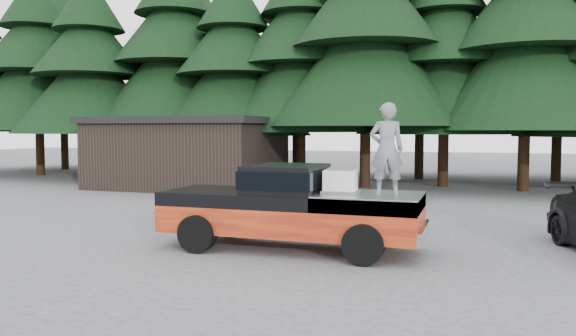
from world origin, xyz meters
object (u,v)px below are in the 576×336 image
(utility_building, at_px, (189,152))
(man_on_bed, at_px, (387,149))
(pickup_truck, at_px, (291,220))
(air_compressor, at_px, (340,182))

(utility_building, bearing_deg, man_on_bed, -47.21)
(man_on_bed, bearing_deg, pickup_truck, -20.00)
(pickup_truck, relative_size, utility_building, 0.71)
(pickup_truck, bearing_deg, air_compressor, -1.36)
(man_on_bed, height_order, utility_building, utility_building)
(man_on_bed, distance_m, utility_building, 16.51)
(pickup_truck, height_order, air_compressor, air_compressor)
(air_compressor, relative_size, man_on_bed, 0.36)
(pickup_truck, xyz_separation_m, man_on_bed, (2.18, -0.19, 1.64))
(pickup_truck, relative_size, man_on_bed, 3.08)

